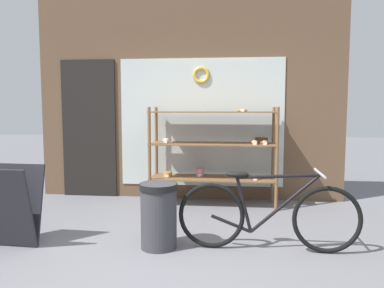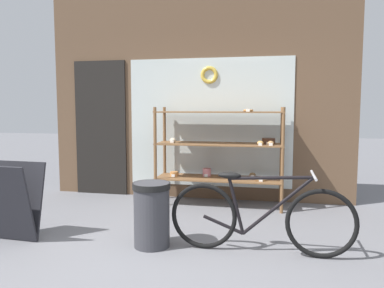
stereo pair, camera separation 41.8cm
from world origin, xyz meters
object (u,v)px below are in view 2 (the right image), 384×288
object	(u,v)px
display_case	(221,148)
sandwich_board	(12,202)
trash_bin	(152,212)
bicycle	(260,217)

from	to	relation	value
display_case	sandwich_board	size ratio (longest dim) A/B	2.20
trash_bin	bicycle	bearing A→B (deg)	1.91
display_case	trash_bin	world-z (taller)	display_case
bicycle	trash_bin	bearing A→B (deg)	-176.88
bicycle	trash_bin	size ratio (longest dim) A/B	2.71
display_case	bicycle	bearing A→B (deg)	-70.82
trash_bin	sandwich_board	bearing A→B (deg)	-175.27
bicycle	sandwich_board	bearing A→B (deg)	-175.23
display_case	trash_bin	xyz separation A→B (m)	(-0.47, -1.70, -0.46)
bicycle	trash_bin	distance (m)	1.05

